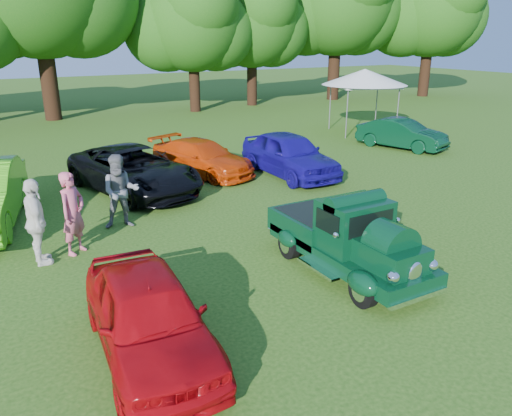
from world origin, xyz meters
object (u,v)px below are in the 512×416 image
hero_pickup (347,239)px  red_convertible (149,316)px  back_car_green (402,134)px  spectator_pink (73,213)px  spectator_white (36,222)px  back_car_orange (202,158)px  back_car_black (134,170)px  spectator_grey (121,192)px  back_car_blue (289,154)px  canopy_tent (365,77)px

hero_pickup → red_convertible: bearing=-170.0°
back_car_green → spectator_pink: (-15.08, -4.63, 0.32)m
spectator_pink → spectator_white: spectator_white is taller
back_car_orange → back_car_black: bearing=177.0°
back_car_black → spectator_pink: size_ratio=2.70×
hero_pickup → spectator_grey: bearing=125.1°
spectator_white → spectator_grey: bearing=-59.2°
red_convertible → spectator_grey: size_ratio=2.03×
back_car_orange → spectator_pink: bearing=-158.3°
spectator_pink → spectator_grey: bearing=-3.2°
back_car_black → spectator_grey: spectator_grey is taller
red_convertible → spectator_white: bearing=107.7°
back_car_orange → spectator_pink: 7.37m
back_car_blue → canopy_tent: (8.00, 5.23, 2.04)m
spectator_pink → spectator_white: (-0.82, -0.23, 0.00)m
red_convertible → spectator_white: spectator_white is taller
back_car_green → back_car_black: bearing=164.7°
spectator_grey → spectator_pink: bearing=-127.7°
back_car_blue → spectator_grey: spectator_grey is taller
back_car_black → canopy_tent: bearing=4.0°
hero_pickup → back_car_green: 13.25m
back_car_green → spectator_grey: 14.11m
red_convertible → back_car_orange: 10.96m
back_car_blue → hero_pickup: bearing=-113.9°
spectator_grey → spectator_white: (-2.23, -1.34, -0.00)m
back_car_black → spectator_grey: size_ratio=2.68×
back_car_black → hero_pickup: bearing=-88.3°
hero_pickup → back_car_black: bearing=105.9°
back_car_green → spectator_pink: spectator_pink is taller
back_car_blue → spectator_pink: bearing=-157.5°
back_car_black → back_car_orange: bearing=3.6°
spectator_pink → back_car_green: bearing=-24.3°
back_car_blue → spectator_pink: spectator_pink is taller
red_convertible → back_car_orange: bearing=66.0°
back_car_black → canopy_tent: size_ratio=0.96×
red_convertible → spectator_white: 4.58m
back_car_black → spectator_pink: spectator_pink is taller
back_car_orange → spectator_grey: bearing=-156.9°
back_car_blue → back_car_orange: bearing=148.5°
back_car_green → spectator_pink: size_ratio=2.04×
hero_pickup → back_car_black: (-2.26, 7.94, 0.02)m
hero_pickup → spectator_white: (-5.72, 3.62, 0.27)m
red_convertible → back_car_black: back_car_black is taller
back_car_green → spectator_white: bearing=179.2°
spectator_white → canopy_tent: bearing=-63.0°
spectator_pink → canopy_tent: (16.13, 8.51, 1.84)m
back_car_blue → spectator_pink: size_ratio=2.34×
spectator_white → back_car_black: bearing=-39.0°
hero_pickup → back_car_orange: size_ratio=0.98×
back_car_orange → back_car_green: back_car_green is taller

